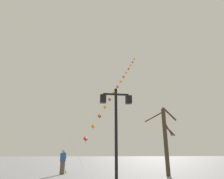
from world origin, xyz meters
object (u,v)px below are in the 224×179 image
(twin_lantern_lamp_post, at_px, (116,116))
(kite_train, at_px, (117,87))
(kite_flyer, at_px, (63,161))
(bare_tree, at_px, (166,138))

(twin_lantern_lamp_post, xyz_separation_m, kite_train, (2.99, 17.15, 7.41))
(twin_lantern_lamp_post, bearing_deg, kite_flyer, 114.16)
(twin_lantern_lamp_post, height_order, kite_train, kite_train)
(kite_flyer, bearing_deg, bare_tree, -76.74)
(kite_flyer, bearing_deg, kite_train, 0.12)
(kite_flyer, distance_m, bare_tree, 7.67)
(kite_train, distance_m, bare_tree, 15.09)
(twin_lantern_lamp_post, relative_size, kite_train, 0.23)
(kite_flyer, height_order, bare_tree, bare_tree)
(twin_lantern_lamp_post, height_order, kite_flyer, twin_lantern_lamp_post)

